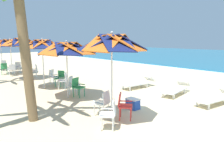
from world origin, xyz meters
The scene contains 25 objects.
ground_plane centered at (0.00, 0.00, 0.00)m, with size 80.00×80.00×0.00m, color beige.
beach_umbrella_0 centered at (-0.54, -3.06, 2.47)m, with size 2.19×2.19×2.85m.
plastic_chair_0 centered at (-1.08, -2.99, 0.50)m, with size 0.59×0.57×0.87m.
plastic_chair_1 centered at (-0.09, -3.53, 0.50)m, with size 0.63×0.63×0.87m.
plastic_chair_2 centered at (-0.41, -2.66, 0.50)m, with size 0.63×0.63×0.87m.
beach_umbrella_1 centered at (-3.88, -2.77, 2.21)m, with size 2.60×2.60×2.56m.
plastic_chair_3 centered at (-4.34, -2.23, 0.50)m, with size 0.63×0.62×0.87m.
plastic_chair_4 centered at (-3.79, -2.32, 0.50)m, with size 0.58×0.56×0.87m.
beach_umbrella_2 centered at (-6.45, -2.77, 2.34)m, with size 2.28×2.28×2.68m.
plastic_chair_5 centered at (-5.63, -2.05, 0.50)m, with size 0.63×0.63×0.87m.
plastic_chair_6 centered at (-6.36, -1.87, 0.50)m, with size 0.60×0.62×0.87m.
plastic_chair_7 centered at (-7.07, -1.94, 0.50)m, with size 0.62×0.61×0.87m.
beach_umbrella_3 centered at (-9.84, -2.74, 2.42)m, with size 2.31×2.31×2.79m.
plastic_chair_8 centered at (-10.25, -1.82, 0.50)m, with size 0.52×0.55×0.87m.
beach_umbrella_4 centered at (-12.66, -2.63, 2.33)m, with size 2.53×2.53×2.70m.
plastic_chair_9 centered at (-12.86, -2.15, 0.50)m, with size 0.63×0.62×0.87m.
plastic_chair_10 centered at (-12.75, -3.15, 0.50)m, with size 0.56×0.53×0.87m.
plastic_chair_11 centered at (-11.62, -2.95, 0.50)m, with size 0.49×0.47×0.87m.
beach_umbrella_5 centered at (-15.65, -2.58, 2.30)m, with size 2.47×2.47×2.66m.
plastic_chair_12 centered at (-14.98, -2.63, 0.50)m, with size 0.61×0.59×0.87m.
sun_lounger_0 centered at (0.83, 1.29, 0.28)m, with size 0.87×2.20×0.62m.
sun_lounger_1 centered at (-1.08, 1.44, 0.28)m, with size 1.00×2.22×0.62m.
sun_lounger_2 centered at (-3.23, 1.14, 0.28)m, with size 0.71×2.17×0.62m.
palm_tree_2 centered at (-2.22, -5.09, 2.69)m, with size 2.73×2.43×4.31m.
cooler_box centered at (-0.94, -1.67, 0.20)m, with size 0.50×0.34×0.40m.
Camera 1 is at (4.47, -7.36, 2.60)m, focal length 34.32 mm.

